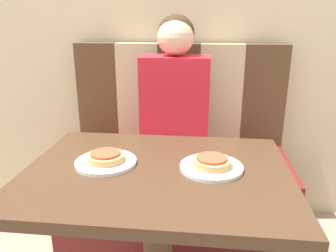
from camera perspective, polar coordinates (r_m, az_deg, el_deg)
The scene contains 8 objects.
booth_seat at distance 1.81m, azimuth 1.13°, elevation -12.11°, with size 1.16×0.56×0.47m.
booth_backrest at distance 1.85m, azimuth 1.92°, elevation 5.61°, with size 1.16×0.08×0.55m.
dining_table at distance 1.09m, azimuth -1.88°, elevation -12.75°, with size 0.83×0.62×0.70m.
person at distance 1.60m, azimuth 1.27°, elevation 6.14°, with size 0.33×0.20×0.70m.
plate_left at distance 1.09m, azimuth -10.75°, elevation -6.20°, with size 0.20×0.20×0.01m.
plate_right at distance 1.05m, azimuth 7.56°, elevation -7.12°, with size 0.20×0.20×0.01m.
pizza_left at distance 1.08m, azimuth -10.81°, elevation -5.28°, with size 0.12×0.12×0.03m.
pizza_right at distance 1.04m, azimuth 7.60°, elevation -6.17°, with size 0.12×0.12×0.03m.
Camera 1 is at (0.14, -0.93, 1.15)m, focal length 35.00 mm.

